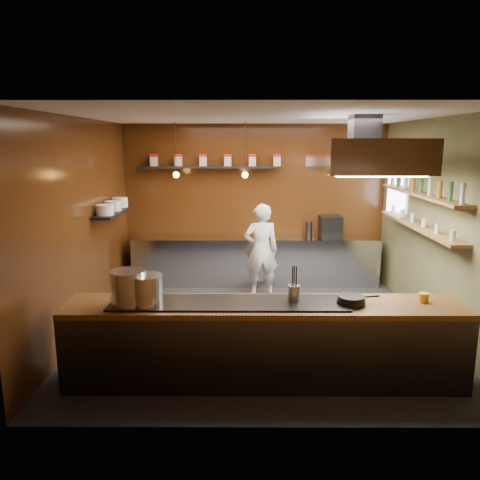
{
  "coord_description": "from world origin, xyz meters",
  "views": [
    {
      "loc": [
        -0.25,
        -6.49,
        2.66
      ],
      "look_at": [
        -0.28,
        0.4,
        1.21
      ],
      "focal_mm": 35.0,
      "sensor_mm": 36.0,
      "label": 1
    }
  ],
  "objects_px": {
    "extractor_hood": "(363,154)",
    "espresso_machine": "(331,226)",
    "chef": "(261,250)",
    "stockpot_large": "(128,287)",
    "stockpot_small": "(147,290)"
  },
  "relations": [
    {
      "from": "espresso_machine",
      "to": "chef",
      "type": "relative_size",
      "value": 0.24
    },
    {
      "from": "extractor_hood",
      "to": "chef",
      "type": "height_order",
      "value": "extractor_hood"
    },
    {
      "from": "stockpot_large",
      "to": "chef",
      "type": "relative_size",
      "value": 0.23
    },
    {
      "from": "chef",
      "to": "stockpot_small",
      "type": "bearing_deg",
      "value": 58.91
    },
    {
      "from": "extractor_hood",
      "to": "chef",
      "type": "distance_m",
      "value": 2.76
    },
    {
      "from": "stockpot_large",
      "to": "espresso_machine",
      "type": "distance_m",
      "value": 4.86
    },
    {
      "from": "stockpot_small",
      "to": "espresso_machine",
      "type": "xyz_separation_m",
      "value": [
        2.7,
        3.91,
        -0.01
      ]
    },
    {
      "from": "extractor_hood",
      "to": "espresso_machine",
      "type": "bearing_deg",
      "value": 87.27
    },
    {
      "from": "stockpot_small",
      "to": "extractor_hood",
      "type": "bearing_deg",
      "value": 26.38
    },
    {
      "from": "espresso_machine",
      "to": "extractor_hood",
      "type": "bearing_deg",
      "value": -93.95
    },
    {
      "from": "chef",
      "to": "extractor_hood",
      "type": "bearing_deg",
      "value": 116.61
    },
    {
      "from": "stockpot_small",
      "to": "chef",
      "type": "relative_size",
      "value": 0.21
    },
    {
      "from": "espresso_machine",
      "to": "chef",
      "type": "height_order",
      "value": "chef"
    },
    {
      "from": "chef",
      "to": "espresso_machine",
      "type": "bearing_deg",
      "value": -155.93
    },
    {
      "from": "extractor_hood",
      "to": "stockpot_small",
      "type": "relative_size",
      "value": 5.69
    }
  ]
}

